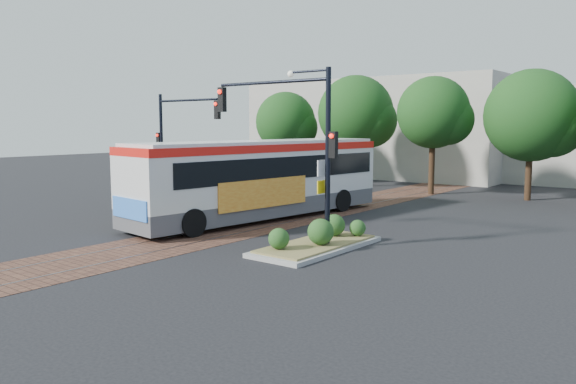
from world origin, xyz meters
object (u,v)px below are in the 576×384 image
object	(u,v)px
officer	(131,188)
parked_car	(308,178)
city_bus	(262,175)
signal_pole_left	(174,133)
signal_pole_main	(299,129)
traffic_island	(319,239)

from	to	relation	value
officer	parked_car	bearing A→B (deg)	-118.87
city_bus	signal_pole_left	size ratio (longest dim) A/B	2.27
signal_pole_main	parked_car	size ratio (longest dim) A/B	1.34
signal_pole_left	parked_car	distance (m)	11.06
city_bus	signal_pole_left	distance (m)	7.83
traffic_island	signal_pole_left	world-z (taller)	signal_pole_left
city_bus	officer	bearing A→B (deg)	-167.14
signal_pole_main	signal_pole_left	bearing A→B (deg)	158.55
traffic_island	officer	distance (m)	14.46
signal_pole_main	parked_car	xyz separation A→B (m)	(-10.66, 15.27, -3.51)
traffic_island	signal_pole_left	xyz separation A→B (m)	(-13.19, 4.89, 3.54)
city_bus	parked_car	xyz separation A→B (m)	(-5.92, 11.77, -1.34)
officer	parked_car	distance (m)	12.95
traffic_island	signal_pole_main	world-z (taller)	signal_pole_main
traffic_island	officer	world-z (taller)	officer
signal_pole_left	traffic_island	bearing A→B (deg)	-20.36
traffic_island	signal_pole_main	xyz separation A→B (m)	(-0.96, 0.09, 3.83)
signal_pole_left	officer	distance (m)	3.84
signal_pole_main	parked_car	bearing A→B (deg)	124.92
city_bus	traffic_island	world-z (taller)	city_bus
traffic_island	parked_car	xyz separation A→B (m)	(-11.62, 15.36, 0.32)
signal_pole_main	officer	distance (m)	13.88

